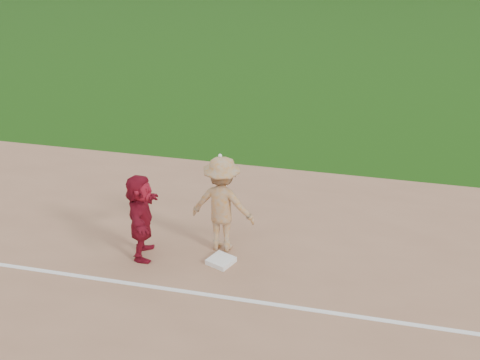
# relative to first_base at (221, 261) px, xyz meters

# --- Properties ---
(ground) EXTENTS (160.00, 160.00, 0.00)m
(ground) POSITION_rel_first_base_xyz_m (0.10, -0.28, -0.07)
(ground) COLOR #1A450D
(ground) RESTS_ON ground
(foul_line) EXTENTS (60.00, 0.10, 0.01)m
(foul_line) POSITION_rel_first_base_xyz_m (0.10, -1.08, -0.05)
(foul_line) COLOR white
(foul_line) RESTS_ON infield_dirt
(first_base) EXTENTS (0.60, 0.60, 0.10)m
(first_base) POSITION_rel_first_base_xyz_m (0.00, 0.00, 0.00)
(first_base) COLOR white
(first_base) RESTS_ON infield_dirt
(base_runner) EXTENTS (0.92, 1.75, 1.80)m
(base_runner) POSITION_rel_first_base_xyz_m (-1.61, -0.08, 0.85)
(base_runner) COLOR maroon
(base_runner) RESTS_ON infield_dirt
(first_base_play) EXTENTS (1.36, 0.84, 2.28)m
(first_base_play) POSITION_rel_first_base_xyz_m (-0.11, 0.56, 0.97)
(first_base_play) COLOR #99999C
(first_base_play) RESTS_ON infield_dirt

